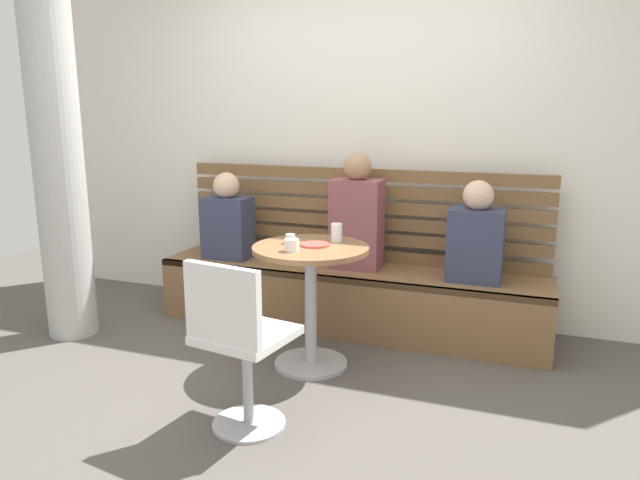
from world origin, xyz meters
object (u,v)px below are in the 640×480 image
object	(u,v)px
white_chair	(238,340)
cup_ceramic_white	(292,245)
booth_bench	(348,298)
person_child_middle	(476,237)
plate_small	(315,245)
cup_espresso_small	(290,239)
person_adult	(357,217)
cup_water_clear	(337,232)
person_child_left	(227,221)
cafe_table	(311,283)

from	to	relation	value
white_chair	cup_ceramic_white	world-z (taller)	white_chair
booth_bench	person_child_middle	xyz separation A→B (m)	(0.85, -0.02, 0.50)
plate_small	cup_espresso_small	bearing A→B (deg)	178.08
white_chair	person_adult	xyz separation A→B (m)	(0.11, 1.51, 0.33)
cup_espresso_small	cup_ceramic_white	world-z (taller)	cup_ceramic_white
white_chair	person_child_middle	distance (m)	1.74
cup_water_clear	cup_espresso_small	bearing A→B (deg)	-148.94
booth_bench	person_child_left	bearing A→B (deg)	-178.09
cafe_table	person_adult	size ratio (longest dim) A/B	0.93
cafe_table	person_adult	distance (m)	0.76
person_adult	cup_water_clear	bearing A→B (deg)	-86.38
person_child_left	plate_small	world-z (taller)	person_child_left
person_adult	booth_bench	bearing A→B (deg)	-147.90
person_adult	person_child_middle	distance (m)	0.80
person_child_middle	cup_water_clear	distance (m)	0.91
person_child_middle	cup_ceramic_white	world-z (taller)	person_child_middle
person_adult	cup_espresso_small	xyz separation A→B (m)	(-0.21, -0.67, -0.03)
cafe_table	plate_small	distance (m)	0.23
cup_ceramic_white	plate_small	size ratio (longest dim) A/B	0.47
booth_bench	cup_espresso_small	world-z (taller)	cup_espresso_small
booth_bench	cup_espresso_small	xyz separation A→B (m)	(-0.16, -0.64, 0.55)
booth_bench	person_child_middle	world-z (taller)	person_child_middle
white_chair	cup_espresso_small	bearing A→B (deg)	96.35
booth_bench	cup_water_clear	distance (m)	0.76
white_chair	cup_ceramic_white	bearing A→B (deg)	90.69
cup_ceramic_white	cafe_table	bearing A→B (deg)	70.69
booth_bench	cup_water_clear	bearing A→B (deg)	-80.71
booth_bench	cafe_table	bearing A→B (deg)	-91.65
cup_espresso_small	plate_small	distance (m)	0.16
booth_bench	white_chair	size ratio (longest dim) A/B	3.18
person_child_middle	cup_water_clear	bearing A→B (deg)	-147.82
booth_bench	person_child_left	xyz separation A→B (m)	(-0.92, -0.03, 0.50)
cafe_table	plate_small	size ratio (longest dim) A/B	4.35
white_chair	cup_espresso_small	xyz separation A→B (m)	(-0.09, 0.84, 0.30)
person_adult	plate_small	xyz separation A→B (m)	(-0.05, -0.68, -0.05)
person_child_middle	white_chair	bearing A→B (deg)	-121.85
cup_water_clear	plate_small	size ratio (longest dim) A/B	0.65
person_child_left	cup_ceramic_white	distance (m)	1.16
cafe_table	plate_small	xyz separation A→B (m)	(0.02, 0.02, 0.23)
person_child_left	cup_ceramic_white	size ratio (longest dim) A/B	7.89
cup_water_clear	booth_bench	bearing A→B (deg)	99.29
person_child_left	cup_espresso_small	world-z (taller)	person_child_left
white_chair	cup_espresso_small	size ratio (longest dim) A/B	15.18
booth_bench	cup_ceramic_white	size ratio (longest dim) A/B	33.75
booth_bench	cafe_table	size ratio (longest dim) A/B	3.65
cup_espresso_small	booth_bench	bearing A→B (deg)	76.19
white_chair	cup_ceramic_white	xyz separation A→B (m)	(-0.01, 0.66, 0.31)
cafe_table	white_chair	bearing A→B (deg)	-93.17
white_chair	person_child_middle	bearing A→B (deg)	58.15
white_chair	person_adult	distance (m)	1.55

